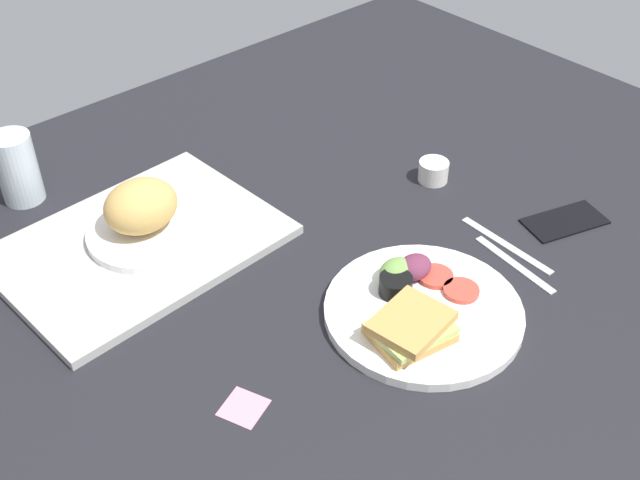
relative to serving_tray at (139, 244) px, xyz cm
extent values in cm
cube|color=black|center=(18.82, -25.45, -2.30)|extent=(190.00, 150.00, 3.00)
cube|color=#B2B2AD|center=(0.00, 0.00, 0.00)|extent=(46.50, 35.07, 1.60)
cylinder|color=white|center=(2.06, 0.00, 1.50)|extent=(20.41, 20.41, 1.40)
ellipsoid|color=tan|center=(2.02, 0.92, 6.48)|extent=(12.55, 10.84, 8.56)
cylinder|color=white|center=(23.60, -42.94, 0.00)|extent=(30.35, 30.35, 1.60)
cube|color=tan|center=(17.53, -45.67, 1.50)|extent=(12.48, 10.89, 1.40)
cube|color=#B2C66B|center=(17.53, -45.67, 2.70)|extent=(11.90, 10.13, 1.00)
cube|color=tan|center=(17.53, -45.67, 3.90)|extent=(12.22, 10.54, 1.40)
cylinder|color=#D14738|center=(30.43, -44.46, 1.20)|extent=(5.60, 5.60, 0.80)
cylinder|color=#D14738|center=(29.97, -39.60, 1.20)|extent=(5.60, 5.60, 0.80)
cylinder|color=black|center=(22.84, -37.63, 2.30)|extent=(5.20, 5.20, 3.00)
cylinder|color=#EFEACC|center=(22.84, -37.63, 3.40)|extent=(4.26, 4.26, 0.60)
ellipsoid|color=#729E4C|center=(25.11, -35.66, 2.60)|extent=(6.00, 4.80, 3.60)
ellipsoid|color=#6B2D47|center=(27.85, -36.87, 2.60)|extent=(6.00, 4.80, 3.60)
cylinder|color=silver|center=(-7.85, 26.25, 5.77)|extent=(7.33, 7.33, 13.14)
cylinder|color=silver|center=(51.97, -19.47, 1.20)|extent=(5.60, 5.60, 4.00)
cube|color=#B7B7BC|center=(43.60, -44.94, -0.55)|extent=(3.44, 17.04, 0.50)
cube|color=#B7B7BC|center=(46.60, -40.94, -0.55)|extent=(2.16, 19.04, 0.50)
cube|color=black|center=(59.46, -43.72, -0.40)|extent=(15.92, 11.30, 0.80)
cube|color=pink|center=(-7.70, -38.81, -0.74)|extent=(7.27, 7.27, 0.12)
camera|label=1|loc=(-46.04, -97.13, 84.04)|focal=44.46mm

